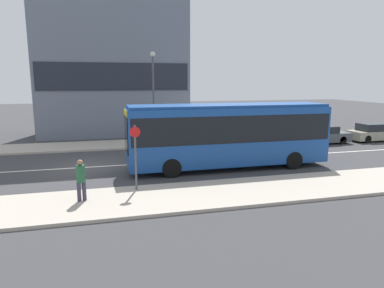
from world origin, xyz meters
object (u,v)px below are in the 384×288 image
object	(u,v)px
city_bus	(228,132)
bus_stop_sign	(135,153)
parked_car_1	(321,135)
parked_car_2	(374,133)
pedestrian_near_stop	(81,178)
parked_car_0	(254,137)
street_lamp	(153,89)

from	to	relation	value
city_bus	bus_stop_sign	xyz separation A→B (m)	(-5.25, -3.05, -0.26)
bus_stop_sign	parked_car_1	bearing A→B (deg)	29.48
parked_car_2	bus_stop_sign	distance (m)	21.28
city_bus	parked_car_2	distance (m)	15.31
pedestrian_near_stop	bus_stop_sign	distance (m)	2.44
city_bus	parked_car_0	distance (m)	6.95
parked_car_1	street_lamp	xyz separation A→B (m)	(-12.59, 1.74, 3.54)
parked_car_1	parked_car_2	distance (m)	4.72
parked_car_0	pedestrian_near_stop	world-z (taller)	pedestrian_near_stop
parked_car_0	bus_stop_sign	bearing A→B (deg)	-137.40
city_bus	street_lamp	world-z (taller)	street_lamp
parked_car_2	street_lamp	world-z (taller)	street_lamp
parked_car_1	street_lamp	world-z (taller)	street_lamp
city_bus	parked_car_1	distance (m)	11.06
parked_car_0	parked_car_1	distance (m)	5.55
parked_car_2	pedestrian_near_stop	size ratio (longest dim) A/B	2.45
city_bus	pedestrian_near_stop	distance (m)	8.46
parked_car_1	pedestrian_near_stop	world-z (taller)	pedestrian_near_stop
parked_car_0	pedestrian_near_stop	bearing A→B (deg)	-140.57
bus_stop_sign	parked_car_2	bearing A→B (deg)	23.05
bus_stop_sign	street_lamp	distance (m)	10.65
parked_car_0	parked_car_2	size ratio (longest dim) A/B	1.13
city_bus	street_lamp	xyz separation A→B (m)	(-3.01, 7.08, 2.17)
parked_car_0	parked_car_1	bearing A→B (deg)	-1.61
parked_car_0	bus_stop_sign	xyz separation A→B (m)	(-9.29, -8.55, 1.09)
parked_car_1	parked_car_2	xyz separation A→B (m)	(4.72, -0.07, 0.02)
parked_car_2	parked_car_0	bearing A→B (deg)	178.76
bus_stop_sign	street_lamp	world-z (taller)	street_lamp
city_bus	bus_stop_sign	bearing A→B (deg)	-152.16
parked_car_2	street_lamp	size ratio (longest dim) A/B	0.61
pedestrian_near_stop	street_lamp	size ratio (longest dim) A/B	0.25
parked_car_0	parked_car_2	world-z (taller)	parked_car_2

